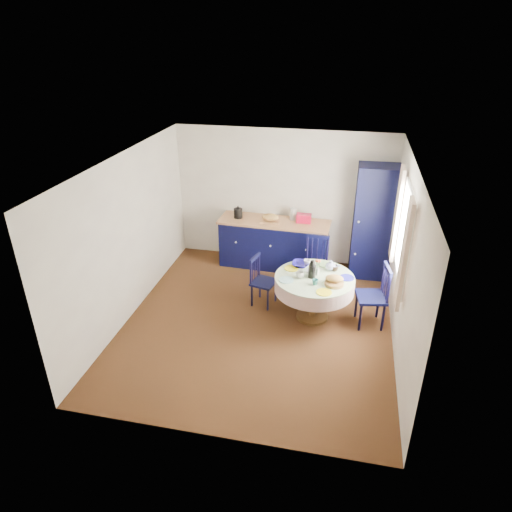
{
  "coord_description": "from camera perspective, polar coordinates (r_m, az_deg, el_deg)",
  "views": [
    {
      "loc": [
        1.17,
        -5.7,
        4.08
      ],
      "look_at": [
        -0.08,
        0.2,
        1.03
      ],
      "focal_mm": 32.0,
      "sensor_mm": 36.0,
      "label": 1
    }
  ],
  "objects": [
    {
      "name": "floor",
      "position": [
        7.11,
        0.29,
        -8.24
      ],
      "size": [
        4.5,
        4.5,
        0.0
      ],
      "primitive_type": "plane",
      "color": "black",
      "rests_on": "ground"
    },
    {
      "name": "window",
      "position": [
        6.57,
        17.83,
        2.54
      ],
      "size": [
        0.1,
        1.74,
        1.45
      ],
      "color": "white",
      "rests_on": "wall_right"
    },
    {
      "name": "cobalt_bowl",
      "position": [
        7.15,
        5.59,
        -1.04
      ],
      "size": [
        0.27,
        0.27,
        0.07
      ],
      "primitive_type": "imported",
      "color": "#110B66",
      "rests_on": "dining_table"
    },
    {
      "name": "mug_b",
      "position": [
        6.67,
        7.4,
        -3.25
      ],
      "size": [
        0.09,
        0.09,
        0.08
      ],
      "primitive_type": "imported",
      "color": "#246768",
      "rests_on": "dining_table"
    },
    {
      "name": "dining_table",
      "position": [
        6.94,
        7.37,
        -3.49
      ],
      "size": [
        1.2,
        1.2,
        1.0
      ],
      "color": "#4E3016",
      "rests_on": "floor"
    },
    {
      "name": "chair_far",
      "position": [
        7.78,
        7.43,
        -0.95
      ],
      "size": [
        0.45,
        0.43,
        0.96
      ],
      "rotation": [
        0.0,
        0.0,
        -0.06
      ],
      "color": "black",
      "rests_on": "floor"
    },
    {
      "name": "mug_d",
      "position": [
        7.18,
        6.39,
        -0.84
      ],
      "size": [
        0.1,
        0.1,
        0.1
      ],
      "primitive_type": "imported",
      "color": "silver",
      "rests_on": "dining_table"
    },
    {
      "name": "ceiling",
      "position": [
        6.03,
        0.34,
        11.6
      ],
      "size": [
        4.5,
        4.5,
        0.0
      ],
      "primitive_type": "plane",
      "rotation": [
        3.14,
        0.0,
        0.0
      ],
      "color": "white",
      "rests_on": "wall_back"
    },
    {
      "name": "kitchen_counter",
      "position": [
        8.51,
        2.24,
        1.67
      ],
      "size": [
        2.05,
        0.71,
        1.15
      ],
      "rotation": [
        0.0,
        0.0,
        -0.04
      ],
      "color": "black",
      "rests_on": "floor"
    },
    {
      "name": "wall_back",
      "position": [
        8.52,
        3.41,
        7.36
      ],
      "size": [
        4.0,
        0.02,
        2.5
      ],
      "primitive_type": "cube",
      "color": "white",
      "rests_on": "floor"
    },
    {
      "name": "chair_left",
      "position": [
        7.34,
        0.73,
        -3.09
      ],
      "size": [
        0.44,
        0.45,
        0.84
      ],
      "rotation": [
        0.0,
        0.0,
        1.32
      ],
      "color": "black",
      "rests_on": "floor"
    },
    {
      "name": "chair_right",
      "position": [
        7.03,
        14.56,
        -4.81
      ],
      "size": [
        0.49,
        0.51,
        0.98
      ],
      "rotation": [
        0.0,
        0.0,
        -1.39
      ],
      "color": "black",
      "rests_on": "floor"
    },
    {
      "name": "pantry_cabinet",
      "position": [
        8.23,
        14.53,
        4.06
      ],
      "size": [
        0.72,
        0.53,
        2.03
      ],
      "rotation": [
        0.0,
        0.0,
        0.03
      ],
      "color": "black",
      "rests_on": "floor"
    },
    {
      "name": "mug_a",
      "position": [
        6.82,
        5.5,
        -2.34
      ],
      "size": [
        0.12,
        0.12,
        0.1
      ],
      "primitive_type": "imported",
      "color": "silver",
      "rests_on": "dining_table"
    },
    {
      "name": "mug_c",
      "position": [
        7.08,
        9.78,
        -1.51
      ],
      "size": [
        0.11,
        0.11,
        0.09
      ],
      "primitive_type": "imported",
      "color": "black",
      "rests_on": "dining_table"
    },
    {
      "name": "wall_right",
      "position": [
        6.42,
        18.09,
        -0.81
      ],
      "size": [
        0.02,
        4.5,
        2.5
      ],
      "primitive_type": "cube",
      "color": "white",
      "rests_on": "floor"
    },
    {
      "name": "wall_left",
      "position": [
        7.11,
        -15.69,
        2.3
      ],
      "size": [
        0.02,
        4.5,
        2.5
      ],
      "primitive_type": "cube",
      "color": "white",
      "rests_on": "floor"
    }
  ]
}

